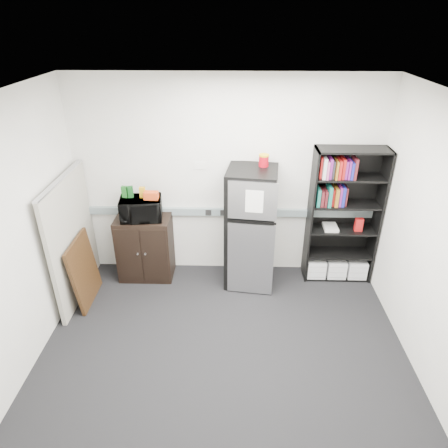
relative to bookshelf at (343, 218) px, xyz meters
name	(u,v)px	position (x,y,z in m)	size (l,w,h in m)	color
floor	(223,357)	(-1.53, -1.57, -0.91)	(4.00, 4.00, 0.00)	black
wall_back	(227,180)	(-1.53, 0.18, 0.44)	(4.00, 0.02, 2.70)	white
wall_right	(442,254)	(0.47, -1.57, 0.44)	(0.02, 3.50, 2.70)	white
wall_left	(10,247)	(-3.53, -1.57, 0.44)	(0.02, 3.50, 2.70)	white
ceiling	(223,101)	(-1.53, -1.57, 1.79)	(4.00, 3.50, 0.02)	white
electrical_raceway	(227,212)	(-1.53, 0.15, -0.01)	(3.92, 0.05, 0.10)	gray
wall_note	(200,166)	(-1.88, 0.18, 0.64)	(0.14, 0.00, 0.10)	white
bookshelf	(343,218)	(0.00, 0.00, 0.00)	(0.90, 0.34, 1.85)	black
cubicle_partition	(73,239)	(-3.43, -0.49, -0.10)	(0.06, 1.30, 1.62)	#A19E8F
cabinet	(145,247)	(-2.64, -0.06, -0.46)	(0.72, 0.48, 0.90)	black
microwave	(141,209)	(-2.64, -0.08, 0.14)	(0.53, 0.36, 0.29)	black
snack_box_a	(125,192)	(-2.84, -0.05, 0.36)	(0.07, 0.05, 0.15)	#18561B
snack_box_b	(130,192)	(-2.76, -0.05, 0.36)	(0.07, 0.05, 0.15)	#0D3D14
snack_box_c	(142,192)	(-2.61, -0.05, 0.35)	(0.07, 0.05, 0.14)	#C58C12
snack_bag	(151,195)	(-2.49, -0.10, 0.33)	(0.18, 0.10, 0.10)	#CC3F14
refrigerator	(250,229)	(-1.22, -0.14, -0.10)	(0.68, 0.71, 1.62)	black
coffee_can	(264,160)	(-1.08, -0.02, 0.79)	(0.12, 0.12, 0.17)	#A70714
framed_poster	(84,271)	(-3.30, -0.63, -0.47)	(0.13, 0.68, 0.87)	#311D0D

